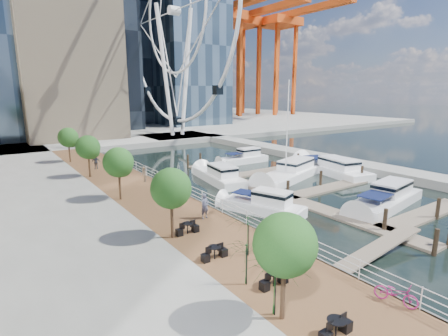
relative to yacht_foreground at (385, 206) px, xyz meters
name	(u,v)px	position (x,y,z in m)	size (l,w,h in m)	color
ground	(336,232)	(-8.59, -1.24, 0.00)	(520.00, 520.00, 0.00)	black
boardwalk	(143,197)	(-17.59, 13.76, 0.50)	(6.00, 60.00, 1.00)	brown
seawall	(171,192)	(-14.59, 13.76, 0.50)	(0.25, 60.00, 1.00)	#595954
land_far	(61,124)	(-8.59, 100.76, 0.50)	(200.00, 114.00, 1.00)	gray
breakwater	(311,157)	(11.41, 18.76, 0.50)	(4.00, 60.00, 1.00)	gray
pier	(178,137)	(5.41, 50.76, 0.50)	(14.00, 12.00, 1.00)	gray
railing	(170,182)	(-14.69, 13.76, 1.52)	(0.10, 60.00, 1.05)	white
floating_docks	(307,182)	(-0.63, 8.74, 0.49)	(16.00, 34.00, 2.60)	#6D6051
ferris_wheel	(174,11)	(5.41, 50.76, 25.92)	(5.80, 45.60, 47.80)	white
port_cranes	(247,66)	(59.07, 94.43, 20.00)	(40.00, 52.00, 38.00)	#D84C14
street_trees	(118,162)	(-19.99, 12.76, 4.29)	(2.60, 42.60, 4.60)	#3F2B1C
cafe_tables	(242,265)	(-18.99, -3.24, 1.37)	(2.50, 13.70, 0.74)	black
yacht_foreground	(385,206)	(0.00, 0.00, 0.00)	(2.94, 10.98, 2.15)	silver
bicycle	(396,293)	(-15.09, -9.36, 1.48)	(0.64, 1.85, 0.97)	#9B165D
pedestrian_near	(205,206)	(-16.44, 4.53, 1.96)	(0.70, 0.46, 1.92)	#43455A
pedestrian_mid	(144,175)	(-16.07, 17.07, 1.82)	(0.80, 0.62, 1.65)	gray
pedestrian_far	(96,162)	(-18.35, 26.34, 1.86)	(1.01, 0.42, 1.72)	#363943
moored_yachts	(297,181)	(0.34, 11.21, 0.00)	(22.67, 35.37, 11.50)	white
cafe_seating	(258,261)	(-19.10, -4.59, 2.22)	(5.64, 8.07, 2.59)	#103E13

